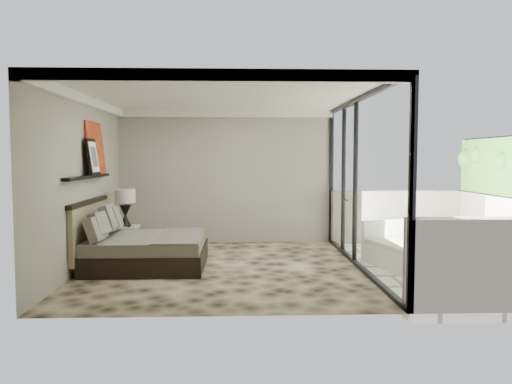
{
  "coord_description": "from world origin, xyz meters",
  "views": [
    {
      "loc": [
        0.25,
        -8.1,
        1.82
      ],
      "look_at": [
        0.56,
        0.4,
        1.22
      ],
      "focal_mm": 35.0,
      "sensor_mm": 36.0,
      "label": 1
    }
  ],
  "objects_px": {
    "nightstand": "(124,239)",
    "table_lamp": "(125,202)",
    "bed": "(142,248)",
    "lounger": "(409,255)",
    "ottoman": "(428,238)"
  },
  "relations": [
    {
      "from": "lounger",
      "to": "nightstand",
      "type": "bearing_deg",
      "value": 150.25
    },
    {
      "from": "bed",
      "to": "table_lamp",
      "type": "xyz_separation_m",
      "value": [
        -0.53,
        1.2,
        0.65
      ]
    },
    {
      "from": "table_lamp",
      "to": "lounger",
      "type": "distance_m",
      "value": 5.2
    },
    {
      "from": "ottoman",
      "to": "lounger",
      "type": "bearing_deg",
      "value": -120.62
    },
    {
      "from": "bed",
      "to": "nightstand",
      "type": "distance_m",
      "value": 1.31
    },
    {
      "from": "table_lamp",
      "to": "ottoman",
      "type": "bearing_deg",
      "value": 0.51
    },
    {
      "from": "ottoman",
      "to": "lounger",
      "type": "xyz_separation_m",
      "value": [
        -0.91,
        -1.53,
        -0.03
      ]
    },
    {
      "from": "bed",
      "to": "ottoman",
      "type": "bearing_deg",
      "value": 13.29
    },
    {
      "from": "nightstand",
      "to": "table_lamp",
      "type": "relative_size",
      "value": 0.75
    },
    {
      "from": "nightstand",
      "to": "table_lamp",
      "type": "xyz_separation_m",
      "value": [
        0.03,
        0.01,
        0.71
      ]
    },
    {
      "from": "table_lamp",
      "to": "nightstand",
      "type": "bearing_deg",
      "value": -157.46
    },
    {
      "from": "table_lamp",
      "to": "lounger",
      "type": "xyz_separation_m",
      "value": [
        4.93,
        -1.48,
        -0.75
      ]
    },
    {
      "from": "bed",
      "to": "nightstand",
      "type": "xyz_separation_m",
      "value": [
        -0.56,
        1.19,
        -0.06
      ]
    },
    {
      "from": "nightstand",
      "to": "bed",
      "type": "bearing_deg",
      "value": -55.68
    },
    {
      "from": "bed",
      "to": "ottoman",
      "type": "xyz_separation_m",
      "value": [
        5.3,
        1.25,
        -0.07
      ]
    }
  ]
}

